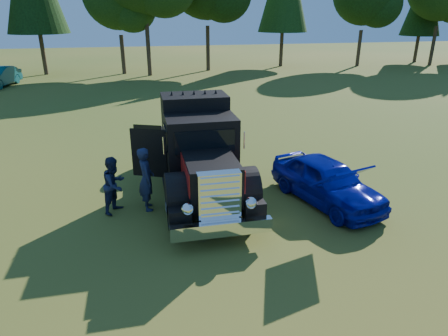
% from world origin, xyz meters
% --- Properties ---
extents(ground, '(120.00, 120.00, 0.00)m').
position_xyz_m(ground, '(0.00, 0.00, 0.00)').
color(ground, '#2C5017').
rests_on(ground, ground).
extents(diamond_t_truck, '(3.31, 7.16, 3.00)m').
position_xyz_m(diamond_t_truck, '(-1.19, 2.25, 1.28)').
color(diamond_t_truck, black).
rests_on(diamond_t_truck, ground).
extents(hotrod_coupe, '(2.64, 4.40, 1.89)m').
position_xyz_m(hotrod_coupe, '(2.44, 0.79, 0.69)').
color(hotrod_coupe, '#061E95').
rests_on(hotrod_coupe, ground).
extents(spectator_near, '(0.52, 0.73, 1.89)m').
position_xyz_m(spectator_near, '(-2.86, 1.47, 0.95)').
color(spectator_near, '#1C2242').
rests_on(spectator_near, ground).
extents(spectator_far, '(0.98, 1.03, 1.67)m').
position_xyz_m(spectator_far, '(-3.76, 1.50, 0.84)').
color(spectator_far, '#222451').
rests_on(spectator_far, ground).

